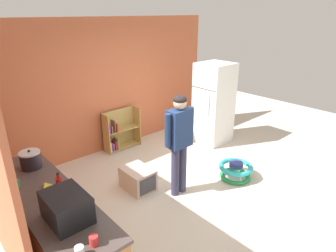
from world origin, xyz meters
name	(u,v)px	position (x,y,z in m)	size (l,w,h in m)	color
ground_plane	(189,190)	(0.00, 0.00, 0.00)	(12.00, 12.00, 0.00)	beige
back_wall	(109,86)	(0.00, 2.33, 1.35)	(5.20, 0.06, 2.70)	#C76640
kitchen_counter	(53,227)	(-2.20, 0.07, 0.45)	(0.65, 2.39, 0.90)	#B9733F
refrigerator	(214,104)	(1.85, 1.07, 0.89)	(0.73, 0.68, 1.78)	white
bookshelf	(119,132)	(0.05, 2.15, 0.36)	(0.80, 0.28, 0.85)	tan
standing_person	(179,137)	(-0.16, 0.08, 1.00)	(0.57, 0.22, 1.66)	#363754
baby_walker	(235,170)	(0.90, -0.27, 0.16)	(0.60, 0.60, 0.32)	green
pet_carrier	(138,179)	(-0.58, 0.63, 0.18)	(0.42, 0.55, 0.36)	beige
microwave	(67,207)	(-2.19, -0.47, 1.04)	(0.37, 0.48, 0.28)	black
crock_pot	(31,160)	(-2.11, 0.81, 1.01)	(0.26, 0.26, 0.25)	black
banana_bunch	(47,186)	(-2.14, 0.21, 0.93)	(0.15, 0.16, 0.04)	yellow
ketchup_bottle	(59,184)	(-2.06, 0.03, 1.00)	(0.07, 0.07, 0.25)	red
yellow_cup	(60,194)	(-2.11, -0.08, 0.95)	(0.08, 0.08, 0.10)	yellow
green_cup	(16,184)	(-2.40, 0.45, 0.95)	(0.08, 0.08, 0.10)	green
white_cup	(80,252)	(-2.32, -0.97, 0.95)	(0.08, 0.08, 0.10)	white
red_cup	(94,241)	(-2.17, -0.94, 0.95)	(0.08, 0.08, 0.10)	red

